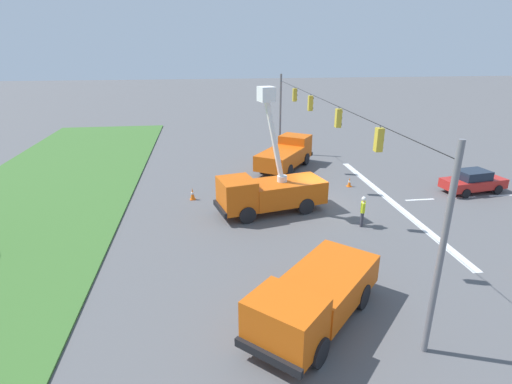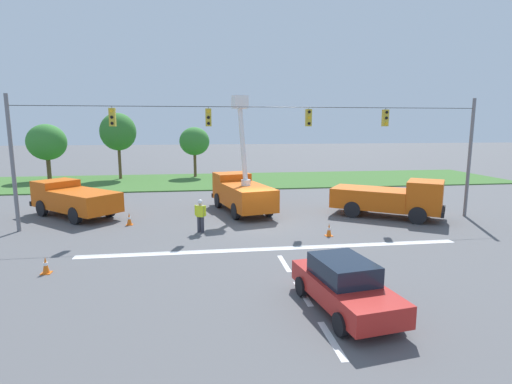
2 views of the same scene
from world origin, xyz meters
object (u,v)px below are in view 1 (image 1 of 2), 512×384
utility_truck_support_far (314,297)px  traffic_cone_mid_right (349,182)px  sedan_red (473,181)px  road_worker (363,210)px  traffic_cone_near_bucket (350,258)px  traffic_cone_foreground_left (193,194)px  utility_truck_bucket_lift (269,190)px  utility_truck_support_near (286,154)px

utility_truck_support_far → traffic_cone_mid_right: size_ratio=9.42×
sedan_red → traffic_cone_mid_right: size_ratio=6.70×
utility_truck_support_far → traffic_cone_mid_right: bearing=-24.8°
road_worker → traffic_cone_near_bucket: size_ratio=2.47×
traffic_cone_mid_right → traffic_cone_near_bucket: size_ratio=0.94×
utility_truck_support_far → sedan_red: size_ratio=1.41×
traffic_cone_foreground_left → traffic_cone_mid_right: (1.12, -11.15, -0.07)m
sedan_red → traffic_cone_near_bucket: 14.48m
utility_truck_bucket_lift → road_worker: bearing=-118.9°
utility_truck_support_far → traffic_cone_mid_right: 15.73m
utility_truck_bucket_lift → traffic_cone_foreground_left: size_ratio=9.39×
utility_truck_support_far → traffic_cone_foreground_left: utility_truck_support_far is taller
utility_truck_bucket_lift → traffic_cone_mid_right: 7.61m
utility_truck_support_far → road_worker: size_ratio=3.58×
sedan_red → traffic_cone_near_bucket: size_ratio=6.29×
utility_truck_bucket_lift → traffic_cone_mid_right: (3.81, -6.50, -1.08)m
road_worker → traffic_cone_mid_right: bearing=-14.2°
utility_truck_support_near → traffic_cone_mid_right: size_ratio=10.10×
road_worker → traffic_cone_mid_right: size_ratio=2.63×
utility_truck_support_far → traffic_cone_near_bucket: utility_truck_support_far is taller
utility_truck_support_near → utility_truck_support_far: 19.60m
utility_truck_support_near → traffic_cone_mid_right: 6.31m
traffic_cone_foreground_left → traffic_cone_near_bucket: (-9.39, -7.33, -0.04)m
utility_truck_support_far → utility_truck_bucket_lift: bearing=-0.4°
road_worker → traffic_cone_foreground_left: bearing=60.5°
traffic_cone_mid_right → traffic_cone_foreground_left: bearing=95.7°
utility_truck_support_far → sedan_red: utility_truck_support_far is taller
utility_truck_support_far → traffic_cone_foreground_left: (13.15, 4.56, -0.73)m
utility_truck_support_near → traffic_cone_near_bucket: 15.64m
utility_truck_support_near → utility_truck_support_far: (-19.37, 2.97, -0.07)m
utility_truck_support_near → traffic_cone_near_bucket: (-15.61, 0.20, -0.85)m
road_worker → utility_truck_bucket_lift: bearing=61.1°
utility_truck_bucket_lift → traffic_cone_mid_right: utility_truck_bucket_lift is taller
utility_truck_bucket_lift → traffic_cone_near_bucket: 7.29m
traffic_cone_mid_right → traffic_cone_near_bucket: (-10.51, 3.81, 0.03)m
traffic_cone_foreground_left → traffic_cone_mid_right: traffic_cone_foreground_left is taller
utility_truck_support_far → road_worker: (7.77, -4.94, -0.13)m
sedan_red → utility_truck_bucket_lift: bearing=96.4°
road_worker → traffic_cone_mid_right: 6.73m
traffic_cone_mid_right → traffic_cone_near_bucket: 11.18m
traffic_cone_near_bucket → utility_truck_support_far: bearing=143.6°
traffic_cone_mid_right → traffic_cone_near_bucket: bearing=160.1°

